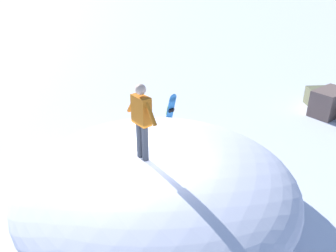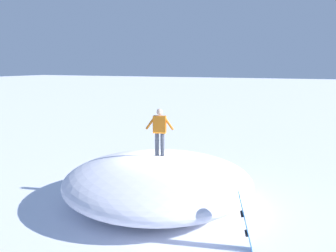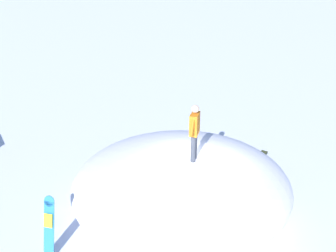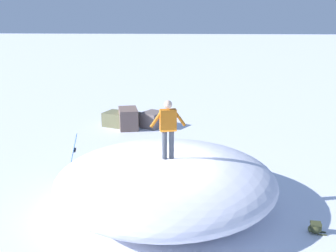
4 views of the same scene
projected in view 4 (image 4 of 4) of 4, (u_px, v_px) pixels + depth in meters
ground at (161, 212)px, 11.50m from camera, size 240.00×240.00×0.00m
snow_mound at (166, 180)px, 11.76m from camera, size 7.91×8.00×1.63m
snowboarder_standing at (168, 126)px, 10.94m from camera, size 0.33×1.02×1.69m
snowboard_primary_upright at (73, 155)px, 13.84m from camera, size 0.38×0.48×1.61m
backpack_near at (315, 228)px, 10.35m from camera, size 0.30×0.50×0.32m
rock_outcrop at (131, 119)px, 20.21m from camera, size 1.97×3.35×1.03m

